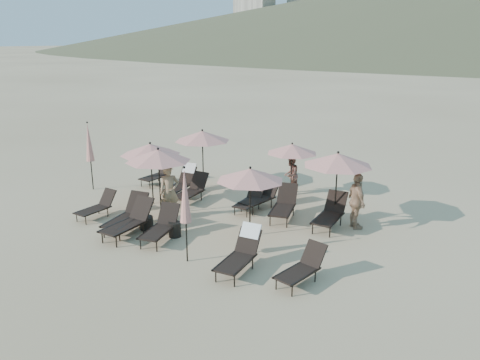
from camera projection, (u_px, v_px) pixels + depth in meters
The scene contains 28 objects.
ground at pixel (184, 246), 13.70m from camera, with size 800.00×800.00×0.00m, color #D6BA8C.
hotel_skyline at pixel (325, 7), 276.94m from camera, with size 109.00×82.00×55.00m.
lounger_0 at pixel (97, 206), 15.86m from camera, with size 0.67×1.51×0.85m.
lounger_1 at pixel (127, 215), 14.81m from camera, with size 0.92×1.88×1.04m.
lounger_2 at pixel (129, 220), 14.33m from camera, with size 0.75×1.85×1.05m.
lounger_3 at pixel (161, 226), 14.01m from camera, with size 0.94×1.76×0.96m.
lounger_4 at pixel (241, 252), 12.17m from camera, with size 0.71×1.75×1.07m.
lounger_5 at pixel (302, 267), 11.57m from camera, with size 0.93×1.63×0.88m.
lounger_6 at pixel (158, 174), 19.58m from camera, with size 0.75×1.63×0.91m.
lounger_7 at pixel (182, 181), 18.27m from camera, with size 0.80×1.79×1.08m.
lounger_8 at pixel (191, 190), 17.39m from camera, with size 0.67×1.71×0.98m.
lounger_9 at pixel (250, 199), 16.51m from camera, with size 0.61×1.52×0.87m.
lounger_10 at pixel (284, 204), 15.77m from camera, with size 1.04×1.88×1.02m.
lounger_11 at pixel (330, 213), 15.00m from camera, with size 0.70×1.78×1.02m.
lounger_12 at pixel (261, 196), 16.70m from camera, with size 0.98×1.78×0.97m.
umbrella_open_0 at pixel (150, 149), 16.70m from camera, with size 2.16×2.16×2.32m.
umbrella_open_1 at pixel (158, 155), 15.65m from camera, with size 2.20×2.20×2.37m.
umbrella_open_2 at pixel (250, 175), 13.89m from camera, with size 2.06×2.06×2.22m.
umbrella_open_3 at pixel (202, 136), 18.66m from camera, with size 2.23×2.23×2.40m.
umbrella_open_4 at pixel (292, 149), 17.66m from camera, with size 1.95×1.95×2.10m.
umbrella_open_5 at pixel (338, 160), 14.94m from camera, with size 2.24×2.24×2.41m.
umbrella_closed_0 at pixel (185, 196), 12.24m from camera, with size 0.32×0.32×2.70m.
umbrella_closed_1 at pixel (89, 143), 18.38m from camera, with size 0.32×0.32×2.77m.
side_table_0 at pixel (146, 223), 14.91m from camera, with size 0.43×0.43×0.41m, color black.
side_table_1 at pixel (175, 229), 14.32m from camera, with size 0.38×0.38×0.46m, color black.
beachgoer_a at pixel (169, 192), 15.65m from camera, with size 0.67×0.44×1.84m, color #A47F59.
beachgoer_b at pixel (291, 175), 18.18m from camera, with size 0.74×0.58×1.53m, color #8C5748.
beachgoer_c at pixel (357, 201), 14.76m from camera, with size 1.07×0.45×1.82m, color tan.
Camera 1 is at (7.61, -10.13, 5.81)m, focal length 35.00 mm.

